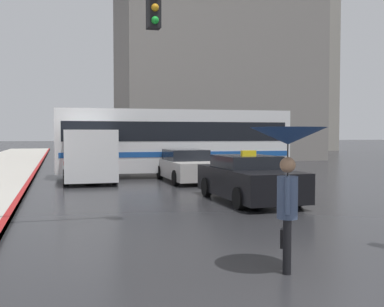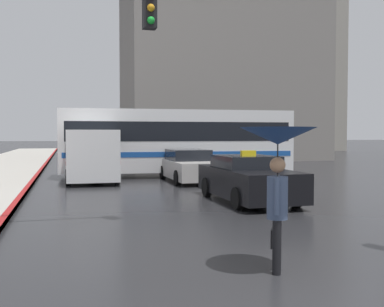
{
  "view_description": "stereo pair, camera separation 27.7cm",
  "coord_description": "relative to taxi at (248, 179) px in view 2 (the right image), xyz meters",
  "views": [
    {
      "loc": [
        -3.35,
        -3.83,
        1.97
      ],
      "look_at": [
        0.62,
        9.45,
        1.4
      ],
      "focal_mm": 42.0,
      "sensor_mm": 36.0,
      "label": 1
    },
    {
      "loc": [
        -3.08,
        -3.9,
        1.97
      ],
      "look_at": [
        0.62,
        9.45,
        1.4
      ],
      "focal_mm": 42.0,
      "sensor_mm": 36.0,
      "label": 2
    }
  ],
  "objects": [
    {
      "name": "sedan_red",
      "position": [
        -0.18,
        6.04,
        -0.02
      ],
      "size": [
        1.91,
        4.56,
        1.35
      ],
      "rotation": [
        0.0,
        0.0,
        3.14
      ],
      "color": "#B7B2AD",
      "rests_on": "ground_plane"
    },
    {
      "name": "building_tower_near",
      "position": [
        6.9,
        22.24,
        11.17
      ],
      "size": [
        15.38,
        8.81,
        23.64
      ],
      "color": "gray",
      "rests_on": "ground_plane"
    },
    {
      "name": "ambulance_van",
      "position": [
        -4.16,
        7.32,
        0.56
      ],
      "size": [
        2.2,
        5.24,
        2.17
      ],
      "rotation": [
        0.0,
        0.0,
        3.12
      ],
      "color": "silver",
      "rests_on": "ground_plane"
    },
    {
      "name": "building_tower_far",
      "position": [
        20.8,
        40.0,
        14.09
      ],
      "size": [
        14.74,
        8.05,
        29.48
      ],
      "color": "gray",
      "rests_on": "ground_plane"
    },
    {
      "name": "taxi",
      "position": [
        0.0,
        0.0,
        0.0
      ],
      "size": [
        1.91,
        4.38,
        1.51
      ],
      "rotation": [
        0.0,
        0.0,
        3.14
      ],
      "color": "black",
      "rests_on": "ground_plane"
    },
    {
      "name": "city_bus",
      "position": [
        -0.09,
        8.53,
        1.09
      ],
      "size": [
        10.99,
        3.11,
        3.14
      ],
      "rotation": [
        0.0,
        0.0,
        1.52
      ],
      "color": "silver",
      "rests_on": "ground_plane"
    },
    {
      "name": "pedestrian_with_umbrella",
      "position": [
        -2.28,
        -6.58,
        1.06
      ],
      "size": [
        1.09,
        1.09,
        2.08
      ],
      "rotation": [
        0.0,
        0.0,
        1.08
      ],
      "color": "black",
      "rests_on": "ground_plane"
    },
    {
      "name": "traffic_light",
      "position": [
        -5.64,
        -2.9,
        3.09
      ],
      "size": [
        4.05,
        0.38,
        5.33
      ],
      "color": "black",
      "rests_on": "ground_plane"
    }
  ]
}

